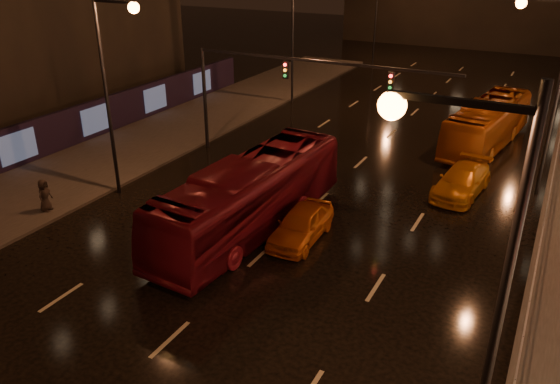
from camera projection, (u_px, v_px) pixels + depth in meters
name	position (u px, v px, depth m)	size (l,w,h in m)	color
ground	(348.00, 174.00, 30.74)	(140.00, 140.00, 0.00)	black
sidewalk_left	(105.00, 160.00, 32.42)	(7.00, 70.00, 0.15)	#38332D
hoarding_left	(16.00, 147.00, 31.09)	(0.30, 46.00, 2.50)	black
traffic_signal	(269.00, 81.00, 30.92)	(15.31, 0.32, 6.20)	black
streetlight_right	(466.00, 272.00, 9.80)	(2.64, 0.50, 10.00)	black
railing_right	(546.00, 211.00, 24.43)	(0.05, 56.00, 1.00)	#99999E
bus_red	(251.00, 196.00, 24.10)	(2.79, 11.93, 3.32)	maroon
bus_curb	(488.00, 123.00, 34.36)	(2.51, 10.74, 2.99)	#A94D10
taxi_near	(301.00, 224.00, 23.62)	(1.74, 4.32, 1.47)	#D25F13
taxi_far	(462.00, 181.00, 27.99)	(2.03, 4.98, 1.45)	#BB6B11
pedestrian_c	(44.00, 195.00, 25.85)	(0.78, 0.50, 1.59)	black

